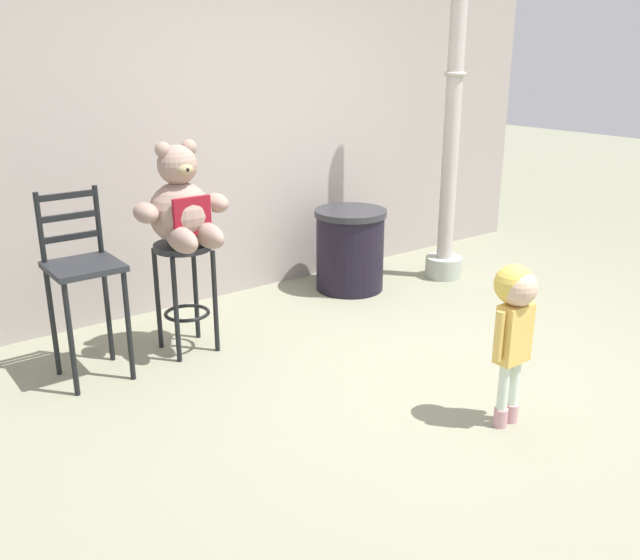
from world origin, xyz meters
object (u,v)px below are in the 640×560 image
bar_stool_with_teddy (185,275)px  bar_chair_empty (83,275)px  child_walking (515,311)px  trash_bin (350,249)px  teddy_bear (182,208)px  lamppost (451,140)px

bar_stool_with_teddy → bar_chair_empty: 0.66m
bar_stool_with_teddy → child_walking: bearing=-64.0°
trash_bin → teddy_bear: bearing=-168.4°
bar_chair_empty → lamppost: bearing=0.9°
teddy_bear → lamppost: (2.49, 0.08, 0.21)m
bar_chair_empty → trash_bin: bearing=7.5°
child_walking → bar_chair_empty: bar_chair_empty is taller
teddy_bear → trash_bin: size_ratio=0.96×
trash_bin → bar_chair_empty: bar_chair_empty is taller
teddy_bear → trash_bin: 1.78m
lamppost → teddy_bear: bearing=-178.1°
teddy_bear → bar_chair_empty: 0.72m
trash_bin → bar_chair_empty: size_ratio=0.59×
child_walking → lamppost: lamppost is taller
child_walking → trash_bin: size_ratio=1.32×
bar_stool_with_teddy → bar_chair_empty: (-0.64, 0.00, 0.13)m
trash_bin → bar_chair_empty: bearing=-172.5°
bar_stool_with_teddy → trash_bin: size_ratio=1.09×
bar_stool_with_teddy → trash_bin: bearing=10.5°
lamppost → bar_chair_empty: lamppost is taller
child_walking → lamppost: 2.55m
teddy_bear → bar_chair_empty: bearing=177.0°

